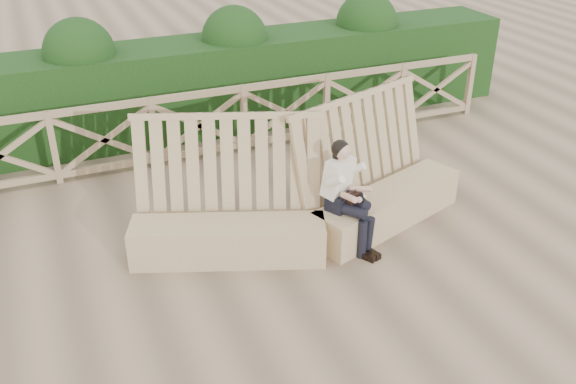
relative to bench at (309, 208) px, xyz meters
name	(u,v)px	position (x,y,z in m)	size (l,w,h in m)	color
ground	(287,280)	(-0.60, -0.75, -0.41)	(60.00, 60.00, 0.00)	brown
bench	(309,208)	(0.00, 0.00, 0.00)	(4.43, 1.49, 1.62)	#967E56
woman	(346,191)	(0.32, -0.33, 0.34)	(0.57, 0.82, 1.37)	black
guardrail	(200,125)	(-0.60, 2.75, 0.15)	(10.10, 0.09, 1.10)	#886B4F
hedge	(179,89)	(-0.60, 3.95, 0.34)	(12.00, 1.20, 1.50)	black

